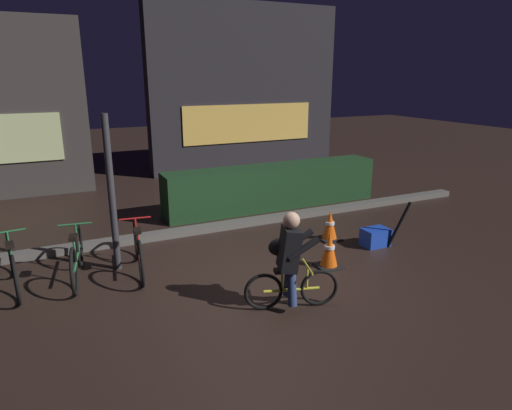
% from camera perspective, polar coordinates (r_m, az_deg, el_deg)
% --- Properties ---
extents(ground_plane, '(40.00, 40.00, 0.00)m').
position_cam_1_polar(ground_plane, '(6.50, 0.68, -9.21)').
color(ground_plane, black).
extents(sidewalk_curb, '(12.00, 0.24, 0.12)m').
position_cam_1_polar(sidewalk_curb, '(8.36, -5.96, -2.91)').
color(sidewalk_curb, '#56544F').
rests_on(sidewalk_curb, ground).
extents(hedge_row, '(4.80, 0.70, 0.92)m').
position_cam_1_polar(hedge_row, '(9.73, 2.20, 2.39)').
color(hedge_row, '#19381C').
rests_on(hedge_row, ground).
extents(storefront_right, '(5.80, 0.54, 4.76)m').
position_cam_1_polar(storefront_right, '(13.65, -1.39, 14.51)').
color(storefront_right, '#262328').
rests_on(storefront_right, ground).
extents(street_post, '(0.10, 0.10, 2.29)m').
position_cam_1_polar(street_post, '(6.72, -17.89, 1.25)').
color(street_post, '#2D2D33').
rests_on(street_post, ground).
extents(parked_bike_leftmost, '(0.46, 1.62, 0.75)m').
position_cam_1_polar(parked_bike_leftmost, '(6.87, -28.53, -6.76)').
color(parked_bike_leftmost, black).
rests_on(parked_bike_leftmost, ground).
extents(parked_bike_left_mid, '(0.46, 1.60, 0.74)m').
position_cam_1_polar(parked_bike_left_mid, '(6.81, -21.82, -6.10)').
color(parked_bike_left_mid, black).
rests_on(parked_bike_left_mid, ground).
extents(parked_bike_center_left, '(0.46, 1.63, 0.75)m').
position_cam_1_polar(parked_bike_center_left, '(6.78, -14.73, -5.52)').
color(parked_bike_center_left, black).
rests_on(parked_bike_center_left, ground).
extents(traffic_cone_near, '(0.36, 0.36, 0.56)m').
position_cam_1_polar(traffic_cone_near, '(6.82, 9.30, -5.69)').
color(traffic_cone_near, black).
rests_on(traffic_cone_near, ground).
extents(traffic_cone_far, '(0.36, 0.36, 0.52)m').
position_cam_1_polar(traffic_cone_far, '(7.94, 9.36, -2.63)').
color(traffic_cone_far, black).
rests_on(traffic_cone_far, ground).
extents(blue_crate, '(0.44, 0.32, 0.30)m').
position_cam_1_polar(blue_crate, '(7.86, 14.93, -3.97)').
color(blue_crate, '#193DB7').
rests_on(blue_crate, ground).
extents(cyclist, '(1.15, 0.62, 1.25)m').
position_cam_1_polar(cyclist, '(5.50, 4.30, -6.99)').
color(cyclist, black).
rests_on(cyclist, ground).
extents(closed_umbrella, '(0.28, 0.26, 0.82)m').
position_cam_1_polar(closed_umbrella, '(7.77, 17.70, -2.42)').
color(closed_umbrella, black).
rests_on(closed_umbrella, ground).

